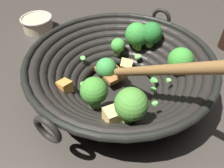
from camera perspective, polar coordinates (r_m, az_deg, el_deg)
The scene contains 3 objects.
ground_plane at distance 0.54m, azimuth 1.86°, elevation -2.01°, with size 4.00×4.00×0.00m, color #332D28.
wok at distance 0.49m, azimuth 2.30°, elevation 3.71°, with size 0.40×0.40×0.23m.
prep_bowl at distance 0.80m, azimuth -18.63°, elevation 14.66°, with size 0.10×0.10×0.05m.
Camera 1 is at (-0.38, 0.03, 0.38)m, focal length 35.56 mm.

